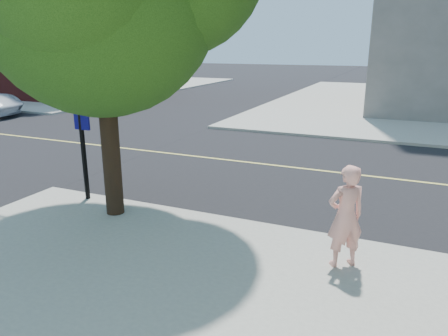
% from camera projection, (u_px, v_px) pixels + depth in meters
% --- Properties ---
extents(ground, '(140.00, 140.00, 0.00)m').
position_uv_depth(ground, '(85.00, 197.00, 10.32)').
color(ground, black).
rests_on(ground, ground).
extents(road_ew, '(140.00, 9.00, 0.01)m').
position_uv_depth(road_ew, '(177.00, 154.00, 14.28)').
color(road_ew, black).
rests_on(road_ew, ground).
extents(sidewalk_nw, '(26.00, 25.00, 0.12)m').
position_uv_depth(sidewalk_nw, '(47.00, 85.00, 38.04)').
color(sidewalk_nw, '#A3A295').
rests_on(sidewalk_nw, ground).
extents(man_on_phone, '(0.74, 0.69, 1.69)m').
position_uv_depth(man_on_phone, '(346.00, 216.00, 6.67)').
color(man_on_phone, '#F8A495').
rests_on(man_on_phone, sidewalk_se).
extents(signal_pole, '(3.33, 0.38, 3.75)m').
position_uv_depth(signal_pole, '(13.00, 62.00, 9.72)').
color(signal_pole, black).
rests_on(signal_pole, sidewalk_se).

